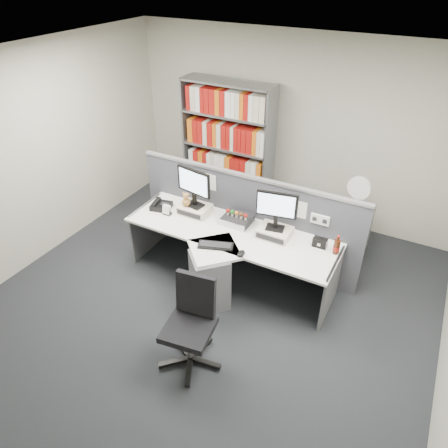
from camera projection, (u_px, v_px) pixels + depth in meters
The scene contains 21 objects.
ground at pixel (197, 318), 4.75m from camera, with size 5.50×5.50×0.00m, color #26292D.
room_shell at pixel (190, 179), 3.76m from camera, with size 5.04×5.54×2.72m.
partition at pixel (246, 219), 5.31m from camera, with size 3.00×0.08×1.27m.
desk at pixel (222, 259), 4.94m from camera, with size 2.60×1.20×0.72m.
monitor_riser_left at pixel (195, 209), 5.28m from camera, with size 0.38×0.31×0.10m.
monitor_riser_right at pixel (275, 232), 4.85m from camera, with size 0.38×0.31×0.10m.
monitor_left at pixel (194, 185), 5.09m from camera, with size 0.49×0.19×0.51m.
monitor_right at pixel (277, 208), 4.66m from camera, with size 0.47×0.19×0.48m.
desktop_pc at pixel (237, 220), 5.08m from camera, with size 0.34×0.30×0.09m.
figurines at pixel (237, 214), 5.02m from camera, with size 0.29×0.05×0.09m.
keyboard at pixel (216, 245), 4.69m from camera, with size 0.43×0.28×0.03m.
mouse at pixel (241, 253), 4.55m from camera, with size 0.08×0.12×0.05m, color black.
desk_phone at pixel (161, 206), 5.37m from camera, with size 0.29×0.27×0.11m.
desk_calendar at pixel (167, 211), 5.24m from camera, with size 0.11×0.08×0.13m.
plush_toy at pixel (186, 200), 5.21m from camera, with size 0.11×0.11×0.19m.
speaker at pixel (320, 243), 4.67m from camera, with size 0.16×0.09×0.11m, color black.
cola_bottle at pixel (337, 247), 4.54m from camera, with size 0.07×0.07×0.24m.
shelving_unit at pixel (228, 149), 6.36m from camera, with size 1.41×0.40×2.00m.
filing_cabinet at pixel (350, 234), 5.55m from camera, with size 0.45×0.61×0.70m.
desk_fan at pixel (359, 190), 5.18m from camera, with size 0.30×0.18×0.51m.
office_chair at pixel (191, 320), 4.03m from camera, with size 0.63×0.64×0.97m.
Camera 1 is at (1.86, -2.81, 3.53)m, focal length 33.15 mm.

